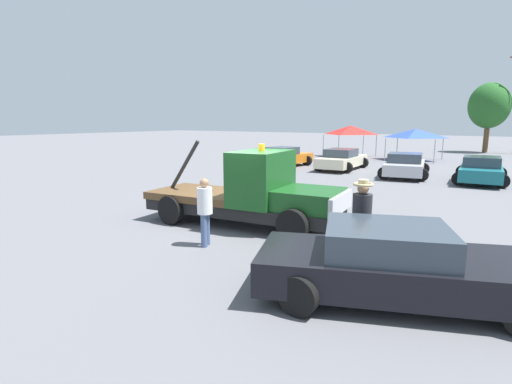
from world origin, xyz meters
TOP-DOWN VIEW (x-y plane):
  - ground_plane at (0.00, 0.00)m, footprint 160.00×160.00m
  - tow_truck at (0.37, 0.04)m, footprint 6.21×2.67m
  - foreground_car at (5.26, -2.74)m, footprint 5.27×3.60m
  - person_near_truck at (4.17, -1.47)m, footprint 0.42×0.42m
  - person_at_hood at (0.45, -2.23)m, footprint 0.38×0.38m
  - parked_car_orange at (-6.47, 13.93)m, footprint 2.73×4.73m
  - parked_car_cream at (-2.58, 14.56)m, footprint 2.57×4.87m
  - parked_car_silver at (1.60, 13.31)m, footprint 2.99×4.60m
  - parked_car_teal at (5.30, 13.35)m, footprint 2.66×4.81m
  - canopy_tent_red at (-5.32, 23.37)m, footprint 3.50×3.50m
  - canopy_tent_blue at (-0.09, 23.44)m, footprint 3.61×3.61m
  - tree_left at (3.97, 35.18)m, footprint 3.72×3.72m
  - traffic_cone at (-1.86, 2.95)m, footprint 0.40×0.40m

SIDE VIEW (x-z plane):
  - ground_plane at x=0.00m, z-range 0.00..0.00m
  - traffic_cone at x=-1.86m, z-range -0.02..0.53m
  - parked_car_orange at x=-6.47m, z-range -0.02..1.32m
  - parked_car_silver at x=1.60m, z-range -0.02..1.32m
  - parked_car_teal at x=5.30m, z-range -0.02..1.32m
  - parked_car_cream at x=-2.58m, z-range -0.02..1.32m
  - foreground_car at x=5.26m, z-range -0.02..1.32m
  - tow_truck at x=0.37m, z-range -0.30..2.21m
  - person_at_hood at x=0.45m, z-range 0.13..1.85m
  - person_near_truck at x=4.17m, z-range 0.17..2.07m
  - canopy_tent_blue at x=-0.09m, z-range 0.88..3.32m
  - canopy_tent_red at x=-5.32m, z-range 0.96..3.62m
  - tree_left at x=3.97m, z-range 1.13..7.77m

